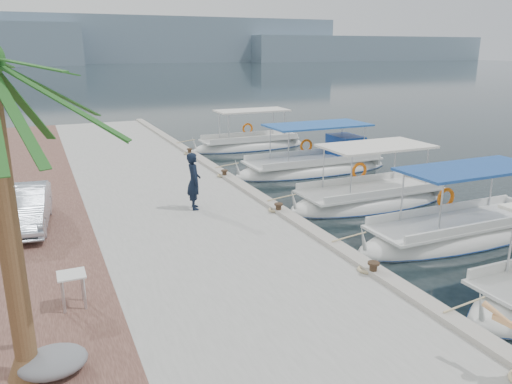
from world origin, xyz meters
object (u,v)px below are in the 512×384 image
fishing_caique_d (315,167)px  fishing_caique_e (249,146)px  fishing_caique_c (369,201)px  fishing_caique_b (459,235)px  fisherman (194,181)px  parked_car (24,208)px

fishing_caique_d → fishing_caique_e: (-0.63, 6.43, -0.06)m
fishing_caique_c → fishing_caique_d: (0.78, 5.36, 0.06)m
fishing_caique_b → fishing_caique_e: (-0.24, 15.85, 0.00)m
fishing_caique_c → fisherman: (-6.58, 0.61, 1.32)m
fishing_caique_c → parked_car: fishing_caique_c is taller
fishing_caique_c → parked_car: 11.77m
fishing_caique_c → fishing_caique_e: (0.15, 11.79, 0.00)m
fisherman → parked_car: size_ratio=0.50×
fishing_caique_d → fishing_caique_e: size_ratio=1.15×
parked_car → fisherman: bearing=2.6°
fishing_caique_b → fisherman: (-6.97, 4.67, 1.32)m
fishing_caique_c → fisherman: bearing=174.7°
fishing_caique_b → fishing_caique_e: same height
fishing_caique_e → parked_car: fishing_caique_e is taller
fishing_caique_b → fishing_caique_d: (0.39, 9.42, 0.06)m
fishing_caique_c → fishing_caique_d: size_ratio=0.83×
fisherman → fishing_caique_e: bearing=-21.5°
fisherman → parked_car: bearing=96.7°
fishing_caique_d → fisherman: (-7.36, -4.75, 1.26)m
fishing_caique_e → parked_car: size_ratio=1.86×
fishing_caique_c → parked_car: (-11.70, 0.86, 0.99)m
fishing_caique_b → parked_car: bearing=157.8°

